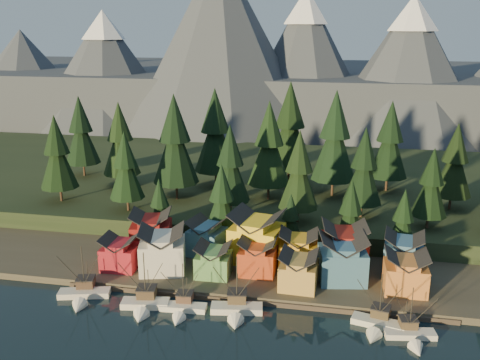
% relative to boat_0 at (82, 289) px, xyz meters
% --- Properties ---
extents(ground, '(500.00, 500.00, 0.00)m').
position_rel_boat_0_xyz_m(ground, '(34.73, -10.33, -2.30)').
color(ground, black).
rests_on(ground, ground).
extents(shore_strip, '(400.00, 50.00, 1.50)m').
position_rel_boat_0_xyz_m(shore_strip, '(34.73, 29.67, -1.55)').
color(shore_strip, '#3B362B').
rests_on(shore_strip, ground).
extents(hillside, '(420.00, 100.00, 6.00)m').
position_rel_boat_0_xyz_m(hillside, '(34.73, 79.67, 0.70)').
color(hillside, black).
rests_on(hillside, ground).
extents(dock, '(80.00, 4.00, 1.00)m').
position_rel_boat_0_xyz_m(dock, '(34.73, 6.17, -1.80)').
color(dock, '#41372E').
rests_on(dock, ground).
extents(mountain_ridge, '(560.00, 190.00, 90.00)m').
position_rel_boat_0_xyz_m(mountain_ridge, '(30.53, 203.26, 23.76)').
color(mountain_ridge, '#454B58').
rests_on(mountain_ridge, ground).
extents(boat_0, '(11.28, 11.80, 12.25)m').
position_rel_boat_0_xyz_m(boat_0, '(0.00, 0.00, 0.00)').
color(boat_0, beige).
rests_on(boat_0, ground).
extents(boat_1, '(10.17, 10.85, 12.83)m').
position_rel_boat_0_xyz_m(boat_1, '(13.96, -1.53, 0.30)').
color(boat_1, silver).
rests_on(boat_1, ground).
extents(boat_2, '(9.67, 10.42, 10.82)m').
position_rel_boat_0_xyz_m(boat_2, '(21.72, -1.29, -0.26)').
color(boat_2, silver).
rests_on(boat_2, ground).
extents(boat_3, '(10.85, 11.51, 12.80)m').
position_rel_boat_0_xyz_m(boat_3, '(32.41, 0.05, 0.20)').
color(boat_3, beige).
rests_on(boat_3, ground).
extents(boat_5, '(10.58, 11.09, 11.70)m').
position_rel_boat_0_xyz_m(boat_5, '(59.22, 0.08, -0.08)').
color(boat_5, beige).
rests_on(boat_5, ground).
extents(boat_6, '(9.72, 10.33, 10.65)m').
position_rel_boat_0_xyz_m(boat_6, '(65.11, -2.49, -0.30)').
color(boat_6, beige).
rests_on(boat_6, ground).
extents(house_front_0, '(7.95, 7.54, 7.69)m').
position_rel_boat_0_xyz_m(house_front_0, '(3.19, 12.26, 3.24)').
color(house_front_0, maroon).
rests_on(house_front_0, shore_strip).
extents(house_front_1, '(11.76, 11.48, 10.07)m').
position_rel_boat_0_xyz_m(house_front_1, '(12.92, 13.06, 4.50)').
color(house_front_1, beige).
rests_on(house_front_1, shore_strip).
extents(house_front_2, '(7.58, 7.63, 7.25)m').
position_rel_boat_0_xyz_m(house_front_2, '(24.65, 13.04, 3.01)').
color(house_front_2, '#508548').
rests_on(house_front_2, shore_strip).
extents(house_front_3, '(8.11, 7.75, 8.12)m').
position_rel_boat_0_xyz_m(house_front_3, '(33.99, 15.86, 3.47)').
color(house_front_3, '#9F3518').
rests_on(house_front_3, shore_strip).
extents(house_front_4, '(7.99, 8.57, 7.81)m').
position_rel_boat_0_xyz_m(house_front_4, '(43.47, 10.92, 3.31)').
color(house_front_4, '#AA833C').
rests_on(house_front_4, shore_strip).
extents(house_front_5, '(11.11, 10.39, 10.20)m').
position_rel_boat_0_xyz_m(house_front_5, '(52.35, 15.77, 4.56)').
color(house_front_5, '#355F7E').
rests_on(house_front_5, shore_strip).
extents(house_front_6, '(8.70, 8.24, 8.51)m').
position_rel_boat_0_xyz_m(house_front_6, '(65.21, 13.55, 3.68)').
color(house_front_6, '#C27032').
rests_on(house_front_6, shore_strip).
extents(house_back_0, '(11.00, 10.72, 10.13)m').
position_rel_boat_0_xyz_m(house_back_0, '(6.82, 22.63, 4.53)').
color(house_back_0, maroon).
rests_on(house_back_0, shore_strip).
extents(house_back_1, '(9.53, 9.60, 8.84)m').
position_rel_boat_0_xyz_m(house_back_1, '(20.50, 23.40, 3.84)').
color(house_back_1, '#3A688A').
rests_on(house_back_1, shore_strip).
extents(house_back_2, '(12.95, 12.20, 12.00)m').
position_rel_boat_0_xyz_m(house_back_2, '(32.69, 22.39, 5.51)').
color(house_back_2, yellow).
rests_on(house_back_2, shore_strip).
extents(house_back_3, '(8.85, 7.96, 8.65)m').
position_rel_boat_0_xyz_m(house_back_3, '(42.52, 20.71, 3.75)').
color(house_back_3, gold).
rests_on(house_back_3, shore_strip).
extents(house_back_4, '(10.83, 10.49, 10.63)m').
position_rel_boat_0_xyz_m(house_back_4, '(52.64, 21.86, 4.79)').
color(house_back_4, maroon).
rests_on(house_back_4, shore_strip).
extents(house_back_5, '(9.22, 9.31, 9.36)m').
position_rel_boat_0_xyz_m(house_back_5, '(65.48, 21.82, 4.12)').
color(house_back_5, '#386185').
rests_on(house_back_5, shore_strip).
extents(tree_hill_0, '(10.69, 10.69, 24.90)m').
position_rel_boat_0_xyz_m(tree_hill_0, '(-27.27, 41.67, 17.32)').
color(tree_hill_0, '#332319').
rests_on(tree_hill_0, hillside).
extents(tree_hill_1, '(11.42, 11.42, 26.61)m').
position_rel_boat_0_xyz_m(tree_hill_1, '(-15.27, 57.67, 18.25)').
color(tree_hill_1, '#332319').
rests_on(tree_hill_1, hillside).
extents(tree_hill_2, '(9.40, 9.40, 21.90)m').
position_rel_boat_0_xyz_m(tree_hill_2, '(-5.27, 37.67, 15.67)').
color(tree_hill_2, '#332319').
rests_on(tree_hill_2, hillside).
extents(tree_hill_3, '(13.09, 13.09, 30.49)m').
position_rel_boat_0_xyz_m(tree_hill_3, '(4.73, 49.67, 20.38)').
color(tree_hill_3, '#332319').
rests_on(tree_hill_3, hillside).
extents(tree_hill_4, '(13.12, 13.12, 30.57)m').
position_rel_boat_0_xyz_m(tree_hill_4, '(12.73, 64.67, 20.42)').
color(tree_hill_4, '#332319').
rests_on(tree_hill_4, hillside).
extents(tree_hill_5, '(10.46, 10.46, 24.37)m').
position_rel_boat_0_xyz_m(tree_hill_5, '(22.73, 39.67, 17.02)').
color(tree_hill_5, '#332319').
rests_on(tree_hill_5, hillside).
extents(tree_hill_6, '(12.28, 12.28, 28.60)m').
position_rel_boat_0_xyz_m(tree_hill_6, '(30.73, 54.67, 19.34)').
color(tree_hill_6, '#332319').
rests_on(tree_hill_6, hillside).
extents(tree_hill_7, '(10.29, 10.29, 23.97)m').
position_rel_boat_0_xyz_m(tree_hill_7, '(40.73, 37.67, 16.80)').
color(tree_hill_7, '#332319').
rests_on(tree_hill_7, hillside).
extents(tree_hill_8, '(13.40, 13.40, 31.21)m').
position_rel_boat_0_xyz_m(tree_hill_8, '(48.73, 61.67, 20.77)').
color(tree_hill_8, '#332319').
rests_on(tree_hill_8, hillside).
extents(tree_hill_9, '(10.30, 10.30, 23.99)m').
position_rel_boat_0_xyz_m(tree_hill_9, '(56.73, 44.67, 16.82)').
color(tree_hill_9, '#332319').
rests_on(tree_hill_9, hillside).
extents(tree_hill_10, '(11.80, 11.80, 27.48)m').
position_rel_boat_0_xyz_m(tree_hill_10, '(64.73, 69.67, 18.73)').
color(tree_hill_10, '#332319').
rests_on(tree_hill_10, hillside).
extents(tree_hill_11, '(8.78, 8.78, 20.46)m').
position_rel_boat_0_xyz_m(tree_hill_11, '(72.73, 39.67, 14.88)').
color(tree_hill_11, '#332319').
rests_on(tree_hill_11, hillside).
extents(tree_hill_12, '(10.28, 10.28, 23.95)m').
position_rel_boat_0_xyz_m(tree_hill_12, '(80.73, 55.67, 16.79)').
color(tree_hill_12, '#332319').
rests_on(tree_hill_12, hillside).
extents(tree_hill_15, '(13.88, 13.88, 32.35)m').
position_rel_boat_0_xyz_m(tree_hill_15, '(34.73, 71.67, 21.39)').
color(tree_hill_15, '#332319').
rests_on(tree_hill_15, hillside).
extents(tree_hill_16, '(11.47, 11.47, 26.72)m').
position_rel_boat_0_xyz_m(tree_hill_16, '(-33.27, 67.67, 18.31)').
color(tree_hill_16, '#332319').
rests_on(tree_hill_16, hillside).
extents(tree_shore_0, '(7.07, 7.07, 16.48)m').
position_rel_boat_0_xyz_m(tree_shore_0, '(6.73, 29.67, 8.20)').
color(tree_shore_0, '#332319').
rests_on(tree_shore_0, shore_strip).
extents(tree_shore_1, '(9.06, 9.06, 21.11)m').
position_rel_boat_0_xyz_m(tree_shore_1, '(22.73, 29.67, 10.74)').
color(tree_shore_1, '#332319').
rests_on(tree_shore_1, shore_strip).
extents(tree_shore_2, '(6.24, 6.24, 14.54)m').
position_rel_boat_0_xyz_m(tree_shore_2, '(39.73, 29.67, 7.14)').
color(tree_shore_2, '#332319').
rests_on(tree_shore_2, shore_strip).
extents(tree_shore_3, '(8.14, 8.14, 18.96)m').
position_rel_boat_0_xyz_m(tree_shore_3, '(53.73, 29.67, 9.56)').
color(tree_shore_3, '#332319').
rests_on(tree_shore_3, shore_strip).
extents(tree_shore_4, '(7.40, 7.40, 17.23)m').
position_rel_boat_0_xyz_m(tree_shore_4, '(65.73, 29.67, 8.62)').
color(tree_shore_4, '#332319').
rests_on(tree_shore_4, shore_strip).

